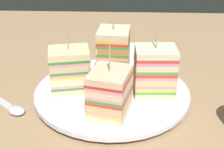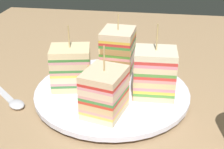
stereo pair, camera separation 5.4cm
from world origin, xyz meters
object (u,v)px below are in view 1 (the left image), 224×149
object	(u,v)px
sandwich_wedge_0	(70,70)
napkin	(139,51)
spoon	(10,106)
sandwich_wedge_2	(155,71)
plate	(112,92)
sandwich_wedge_1	(110,92)
chip_pile	(106,82)
sandwich_wedge_3	(113,51)

from	to	relation	value
sandwich_wedge_0	napkin	world-z (taller)	sandwich_wedge_0
spoon	sandwich_wedge_2	bearing A→B (deg)	50.21
plate	sandwich_wedge_0	size ratio (longest dim) A/B	2.38
plate	spoon	size ratio (longest dim) A/B	2.29
sandwich_wedge_1	chip_pile	distance (cm)	8.62
plate	sandwich_wedge_2	world-z (taller)	sandwich_wedge_2
chip_pile	napkin	size ratio (longest dim) A/B	0.54
sandwich_wedge_2	napkin	world-z (taller)	sandwich_wedge_2
sandwich_wedge_0	chip_pile	world-z (taller)	sandwich_wedge_0
sandwich_wedge_1	napkin	size ratio (longest dim) A/B	0.86
sandwich_wedge_1	spoon	distance (cm)	17.97
sandwich_wedge_0	sandwich_wedge_2	distance (cm)	14.61
plate	napkin	bearing A→B (deg)	165.10
sandwich_wedge_2	chip_pile	xyz separation A→B (cm)	(-1.42, -8.40, -3.06)
chip_pile	spoon	world-z (taller)	chip_pile
spoon	napkin	distance (cm)	34.36
sandwich_wedge_2	chip_pile	distance (cm)	9.05
sandwich_wedge_2	spoon	world-z (taller)	sandwich_wedge_2
sandwich_wedge_1	spoon	world-z (taller)	sandwich_wedge_1
chip_pile	napkin	bearing A→B (deg)	161.67
spoon	napkin	world-z (taller)	spoon
sandwich_wedge_0	sandwich_wedge_3	xyz separation A→B (cm)	(-7.57, 7.10, 0.56)
plate	sandwich_wedge_2	bearing A→B (deg)	85.63
sandwich_wedge_1	chip_pile	world-z (taller)	sandwich_wedge_1
sandwich_wedge_0	napkin	distance (cm)	25.62
sandwich_wedge_1	napkin	xyz separation A→B (cm)	(-28.56, 5.70, -4.91)
sandwich_wedge_1	sandwich_wedge_3	size ratio (longest dim) A/B	0.96
plate	napkin	xyz separation A→B (cm)	(-21.26, 5.66, -0.69)
sandwich_wedge_0	spoon	world-z (taller)	sandwich_wedge_0
sandwich_wedge_3	napkin	xyz separation A→B (cm)	(-13.95, 5.86, -5.63)
sandwich_wedge_3	napkin	bearing A→B (deg)	161.26
sandwich_wedge_1	sandwich_wedge_2	size ratio (longest dim) A/B	0.89
plate	chip_pile	distance (cm)	2.19
chip_pile	napkin	distance (cm)	21.62
sandwich_wedge_0	sandwich_wedge_3	distance (cm)	10.39
sandwich_wedge_2	sandwich_wedge_0	bearing A→B (deg)	-3.52
sandwich_wedge_2	sandwich_wedge_3	world-z (taller)	sandwich_wedge_2
spoon	sandwich_wedge_3	bearing A→B (deg)	75.93
sandwich_wedge_0	spoon	xyz separation A→B (cm)	(4.19, -9.83, -4.93)
sandwich_wedge_3	napkin	distance (cm)	16.14
sandwich_wedge_1	sandwich_wedge_2	distance (cm)	9.99
sandwich_wedge_1	spoon	size ratio (longest dim) A/B	0.94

